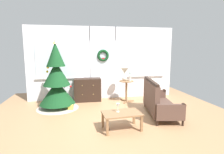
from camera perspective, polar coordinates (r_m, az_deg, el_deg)
The scene contains 11 objects.
ground_plane at distance 4.78m, azimuth 0.63°, elevation -12.94°, with size 6.76×6.76×0.00m, color #AD7F56.
back_wall_with_door at distance 6.52m, azimuth -2.90°, elevation 4.43°, with size 5.20×0.19×2.55m.
christmas_tree at distance 5.65m, azimuth -16.90°, elevation -1.93°, with size 1.24×1.24×2.04m.
dresser_cabinet at distance 6.31m, azimuth -7.69°, elevation -3.98°, with size 0.90×0.45×0.78m.
settee_sofa at distance 5.09m, azimuth 14.08°, elevation -7.38°, with size 0.95×1.67×0.96m.
side_table at distance 6.14m, azimuth 4.53°, elevation -3.12°, with size 0.50×0.48×0.72m.
table_lamp at distance 6.08m, azimuth 3.94°, elevation 1.51°, with size 0.28×0.28×0.44m.
flower_vase at distance 6.05m, azimuth 5.63°, elevation -0.15°, with size 0.11×0.10×0.35m.
coffee_table at distance 4.10m, azimuth 3.06°, elevation -11.80°, with size 0.88×0.58×0.38m.
wine_glass at distance 4.08m, azimuth 1.87°, elevation -8.97°, with size 0.08×0.08×0.20m.
gift_box at distance 5.54m, azimuth -12.85°, elevation -9.21°, with size 0.16×0.14×0.16m, color #D8C64C.
Camera 1 is at (-0.86, -4.36, 1.76)m, focal length 29.18 mm.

